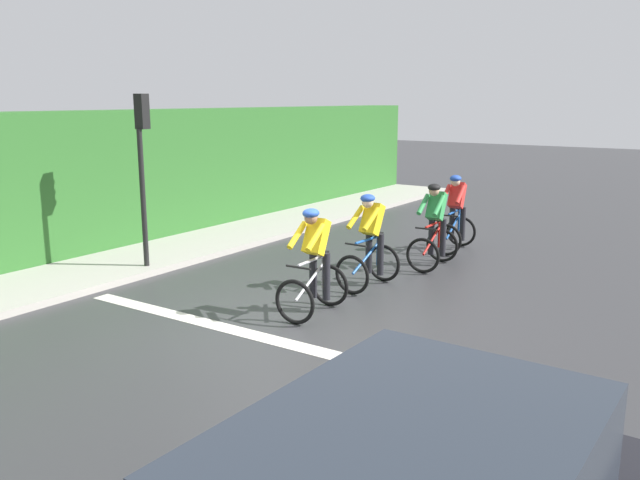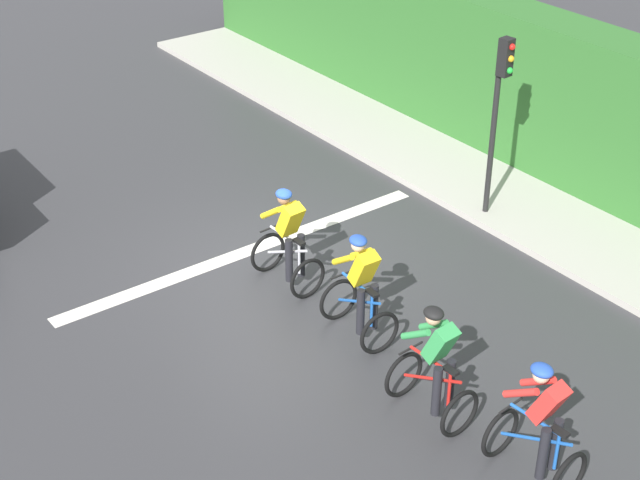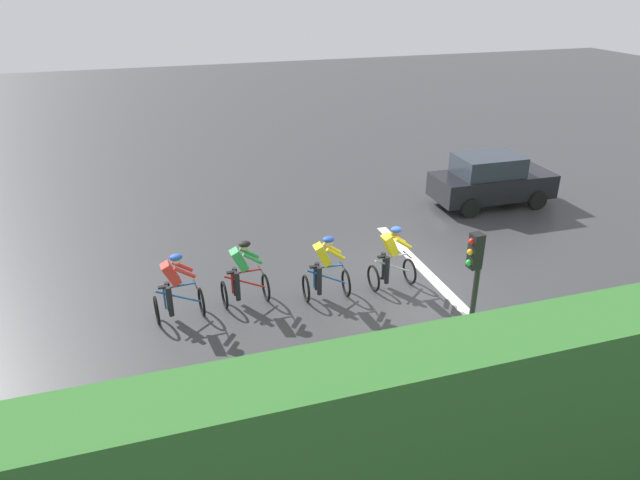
{
  "view_description": "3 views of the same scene",
  "coord_description": "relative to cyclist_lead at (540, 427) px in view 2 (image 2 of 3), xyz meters",
  "views": [
    {
      "loc": [
        5.48,
        -7.25,
        3.25
      ],
      "look_at": [
        -0.7,
        1.91,
        0.86
      ],
      "focal_mm": 36.83,
      "sensor_mm": 36.0,
      "label": 1
    },
    {
      "loc": [
        7.33,
        11.37,
        8.47
      ],
      "look_at": [
        -0.5,
        0.85,
        0.71
      ],
      "focal_mm": 54.29,
      "sensor_mm": 36.0,
      "label": 2
    },
    {
      "loc": [
        -11.56,
        6.2,
        7.32
      ],
      "look_at": [
        0.61,
        2.39,
        1.29
      ],
      "focal_mm": 32.0,
      "sensor_mm": 36.0,
      "label": 3
    }
  ],
  "objects": [
    {
      "name": "cyclist_second",
      "position": [
        0.22,
        -1.58,
        0.0
      ],
      "size": [
        0.73,
        1.11,
        1.66
      ],
      "color": "black",
      "rests_on": "ground"
    },
    {
      "name": "traffic_light_near_crossing",
      "position": [
        -4.18,
        -4.93,
        1.43
      ],
      "size": [
        0.22,
        0.31,
        3.34
      ],
      "color": "black",
      "rests_on": "ground"
    },
    {
      "name": "road_marking_stop_line",
      "position": [
        -0.1,
        -6.53,
        -0.79
      ],
      "size": [
        7.0,
        0.3,
        0.01
      ],
      "primitive_type": "cube",
      "color": "silver",
      "rests_on": "ground"
    },
    {
      "name": "ground_plane",
      "position": [
        -0.1,
        -5.98,
        -0.8
      ],
      "size": [
        80.0,
        80.0,
        0.0
      ],
      "primitive_type": "plane",
      "color": "#333335"
    },
    {
      "name": "cyclist_lead",
      "position": [
        0.0,
        0.0,
        0.0
      ],
      "size": [
        0.76,
        1.13,
        1.66
      ],
      "color": "black",
      "rests_on": "ground"
    },
    {
      "name": "stone_wall_low",
      "position": [
        -6.12,
        -3.98,
        -0.49
      ],
      "size": [
        0.44,
        25.12,
        0.62
      ],
      "primitive_type": "cube",
      "color": "tan",
      "rests_on": "ground"
    },
    {
      "name": "cyclist_fourth",
      "position": [
        -0.09,
        -5.28,
        0.0
      ],
      "size": [
        0.74,
        1.12,
        1.66
      ],
      "color": "black",
      "rests_on": "ground"
    },
    {
      "name": "hedge_wall",
      "position": [
        -6.42,
        -3.98,
        0.71
      ],
      "size": [
        1.1,
        25.12,
        3.01
      ],
      "primitive_type": "cube",
      "color": "#2D6628",
      "rests_on": "ground"
    },
    {
      "name": "cyclist_mid",
      "position": [
        -0.12,
        -3.52,
        0.0
      ],
      "size": [
        0.73,
        1.11,
        1.66
      ],
      "color": "black",
      "rests_on": "ground"
    },
    {
      "name": "sidewalk_kerb",
      "position": [
        -5.22,
        -3.98,
        -0.74
      ],
      "size": [
        2.8,
        25.12,
        0.12
      ],
      "primitive_type": "cube",
      "color": "#ADA89E",
      "rests_on": "ground"
    }
  ]
}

